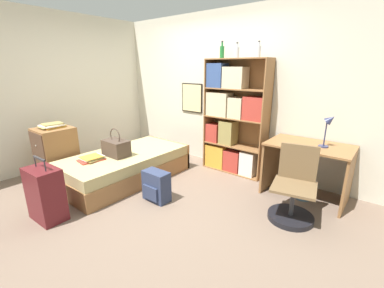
% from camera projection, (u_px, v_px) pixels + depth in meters
% --- Properties ---
extents(ground_plane, '(14.00, 14.00, 0.00)m').
position_uv_depth(ground_plane, '(155.00, 190.00, 3.69)').
color(ground_plane, '#756051').
extents(wall_back, '(10.00, 0.09, 2.60)m').
position_uv_depth(wall_back, '(217.00, 91.00, 4.48)').
color(wall_back, beige).
rests_on(wall_back, ground_plane).
extents(wall_left, '(0.06, 10.00, 2.60)m').
position_uv_depth(wall_left, '(70.00, 90.00, 4.59)').
color(wall_left, beige).
rests_on(wall_left, ground_plane).
extents(bed, '(1.01, 1.93, 0.42)m').
position_uv_depth(bed, '(127.00, 166.00, 4.04)').
color(bed, olive).
rests_on(bed, ground_plane).
extents(handbag, '(0.40, 0.25, 0.42)m').
position_uv_depth(handbag, '(116.00, 148.00, 3.83)').
color(handbag, '#47382D').
rests_on(handbag, bed).
extents(book_stack_on_bed, '(0.30, 0.36, 0.06)m').
position_uv_depth(book_stack_on_bed, '(92.00, 158.00, 3.66)').
color(book_stack_on_bed, '#B2382D').
rests_on(book_stack_on_bed, bed).
extents(suitcase, '(0.44, 0.29, 0.75)m').
position_uv_depth(suitcase, '(45.00, 194.00, 2.92)').
color(suitcase, '#5B191E').
rests_on(suitcase, ground_plane).
extents(dresser, '(0.50, 0.53, 0.82)m').
position_uv_depth(dresser, '(56.00, 154.00, 3.98)').
color(dresser, olive).
rests_on(dresser, ground_plane).
extents(magazine_pile_on_dresser, '(0.31, 0.35, 0.07)m').
position_uv_depth(magazine_pile_on_dresser, '(52.00, 126.00, 3.87)').
color(magazine_pile_on_dresser, gold).
rests_on(magazine_pile_on_dresser, dresser).
extents(bookcase, '(1.04, 0.32, 1.83)m').
position_uv_depth(bookcase, '(231.00, 121.00, 4.19)').
color(bookcase, olive).
rests_on(bookcase, ground_plane).
extents(bottle_green, '(0.07, 0.07, 0.26)m').
position_uv_depth(bottle_green, '(222.00, 52.00, 4.04)').
color(bottle_green, '#1E6B2D').
rests_on(bottle_green, bookcase).
extents(bottle_brown, '(0.07, 0.07, 0.22)m').
position_uv_depth(bottle_brown, '(237.00, 52.00, 3.81)').
color(bottle_brown, '#B7BCC1').
rests_on(bottle_brown, bookcase).
extents(bottle_clear, '(0.06, 0.06, 0.23)m').
position_uv_depth(bottle_clear, '(259.00, 51.00, 3.67)').
color(bottle_clear, '#B7BCC1').
rests_on(bottle_clear, bookcase).
extents(desk, '(1.03, 0.67, 0.74)m').
position_uv_depth(desk, '(307.00, 162.00, 3.39)').
color(desk, olive).
rests_on(desk, ground_plane).
extents(desk_lamp, '(0.17, 0.12, 0.43)m').
position_uv_depth(desk_lamp, '(329.00, 125.00, 3.13)').
color(desk_lamp, navy).
rests_on(desk_lamp, desk).
extents(desk_chair, '(0.55, 0.55, 0.85)m').
position_uv_depth(desk_chair, '(293.00, 197.00, 2.96)').
color(desk_chair, black).
rests_on(desk_chair, ground_plane).
extents(backpack, '(0.36, 0.22, 0.41)m').
position_uv_depth(backpack, '(156.00, 186.00, 3.37)').
color(backpack, '#2D3856').
rests_on(backpack, ground_plane).
extents(waste_bin, '(0.22, 0.22, 0.27)m').
position_uv_depth(waste_bin, '(303.00, 189.00, 3.44)').
color(waste_bin, slate).
rests_on(waste_bin, ground_plane).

